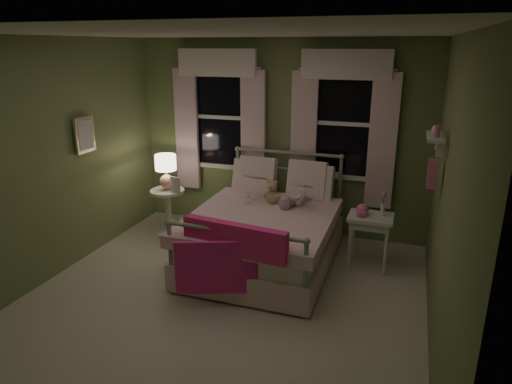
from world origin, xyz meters
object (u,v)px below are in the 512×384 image
at_px(child_right, 298,180).
at_px(table_lamp, 166,168).
at_px(bed, 266,233).
at_px(nightstand_left, 168,206).
at_px(child_left, 255,179).
at_px(nightstand_right, 370,224).
at_px(teddy_bear, 272,194).

bearing_deg(child_right, table_lamp, 19.53).
height_order(bed, nightstand_left, bed).
relative_size(nightstand_left, table_lamp, 1.43).
relative_size(bed, child_left, 3.06).
bearing_deg(nightstand_right, table_lamp, 177.68).
xyz_separation_m(bed, nightstand_left, (-1.51, 0.38, 0.03)).
bearing_deg(table_lamp, nightstand_right, -2.32).
distance_m(bed, teddy_bear, 0.49).
height_order(child_right, table_lamp, child_right).
bearing_deg(child_left, child_right, -178.82).
distance_m(bed, child_left, 0.72).
distance_m(child_right, table_lamp, 1.79).
bearing_deg(bed, child_right, 56.40).
distance_m(teddy_bear, nightstand_left, 1.56).
bearing_deg(table_lamp, nightstand_left, 0.00).
height_order(child_right, teddy_bear, child_right).
distance_m(teddy_bear, nightstand_right, 1.20).
bearing_deg(child_left, bed, 124.78).
relative_size(child_right, nightstand_left, 1.15).
distance_m(child_left, table_lamp, 1.23).
bearing_deg(child_right, bed, 74.53).
bearing_deg(table_lamp, teddy_bear, -4.35).
height_order(teddy_bear, nightstand_right, teddy_bear).
relative_size(bed, nightstand_left, 3.13).
height_order(child_right, nightstand_left, child_right).
distance_m(bed, nightstand_right, 1.22).
bearing_deg(teddy_bear, child_right, 29.50).
bearing_deg(teddy_bear, nightstand_right, 0.29).
xyz_separation_m(bed, table_lamp, (-1.51, 0.38, 0.57)).
relative_size(child_right, table_lamp, 1.65).
relative_size(child_left, table_lamp, 1.46).
distance_m(child_left, nightstand_right, 1.50).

